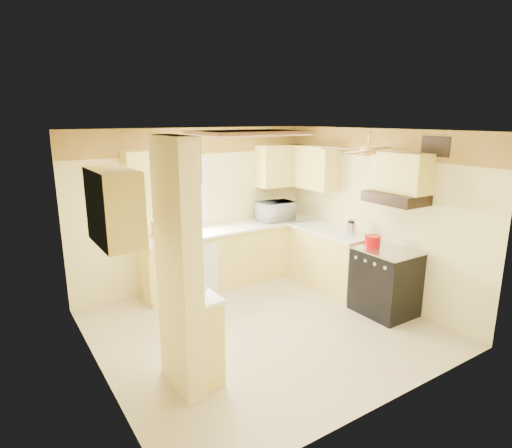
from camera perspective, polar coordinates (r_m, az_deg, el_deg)
floor at (r=5.71m, az=0.89°, el=-13.63°), size 4.00×4.00×0.00m
ceiling at (r=5.06m, az=1.00°, el=12.32°), size 4.00×4.00×0.00m
wall_back at (r=6.86m, az=-8.00°, el=2.11°), size 4.00×0.00×4.00m
wall_front at (r=3.91m, az=16.91°, el=-7.64°), size 4.00×0.00×4.00m
wall_left at (r=4.49m, az=-20.78°, el=-5.09°), size 0.00×3.80×3.80m
wall_right at (r=6.55m, az=15.59°, el=1.16°), size 0.00×3.80×3.80m
wallpaper_border at (r=6.71m, az=-8.23°, el=10.90°), size 4.00×0.02×0.40m
partition_column at (r=4.17m, az=-10.32°, el=-5.84°), size 0.20×0.70×2.50m
partition_ledge at (r=4.58m, az=-7.25°, el=-14.81°), size 0.25×0.55×0.90m
ledge_top at (r=4.37m, az=-7.44°, el=-9.41°), size 0.28×0.58×0.04m
lower_cabinets_back at (r=7.03m, az=-3.03°, el=-4.22°), size 3.00×0.60×0.90m
lower_cabinets_right at (r=6.95m, az=9.81°, el=-4.63°), size 0.60×1.40×0.90m
countertop_back at (r=6.89m, az=-3.04°, el=-0.53°), size 3.04×0.64×0.04m
countertop_right at (r=6.81m, az=9.91°, el=-0.90°), size 0.64×1.44×0.04m
dishwasher_panel at (r=6.45m, az=-7.42°, el=-6.23°), size 0.58×0.02×0.80m
window at (r=6.69m, az=-9.97°, el=4.36°), size 0.92×0.02×1.02m
upper_cab_back_left at (r=6.29m, az=-14.54°, el=6.27°), size 0.60×0.35×0.70m
upper_cab_back_right at (r=7.41m, az=3.44°, el=7.80°), size 0.90×0.35×0.70m
upper_cab_right at (r=7.21m, az=7.48°, el=7.54°), size 0.35×1.00×0.70m
upper_cab_left_wall at (r=4.14m, az=-18.37°, el=2.15°), size 0.35×0.75×0.70m
upper_cab_over_stove at (r=5.95m, az=18.88°, el=6.52°), size 0.35×0.76×0.52m
stove at (r=6.19m, az=16.89°, el=-7.32°), size 0.68×0.77×0.92m
range_hood at (r=5.94m, az=18.12°, el=3.33°), size 0.50×0.76×0.14m
poster_menu at (r=4.05m, az=-9.23°, el=2.44°), size 0.02×0.42×0.57m
poster_nashville at (r=4.23m, az=-8.89°, el=-6.22°), size 0.02×0.42×0.57m
ceiling_light_panel at (r=5.53m, az=-1.10°, el=12.01°), size 1.35×0.95×0.06m
ceiling_fan at (r=5.20m, az=14.76°, el=9.55°), size 1.15×1.15×0.26m
vent_grate at (r=5.84m, az=22.83°, el=9.51°), size 0.02×0.40×0.25m
microwave at (r=7.27m, az=2.61°, el=1.73°), size 0.61×0.44×0.33m
bowl at (r=4.37m, az=-8.07°, el=-8.77°), size 0.26×0.26×0.06m
dutch_oven at (r=6.13m, az=15.28°, el=-2.18°), size 0.23×0.23×0.15m
kettle at (r=6.54m, az=12.56°, el=-0.55°), size 0.14×0.14×0.22m
dish_rack at (r=6.41m, az=-11.82°, el=-0.94°), size 0.44×0.35×0.24m
utensil_crock at (r=6.68m, az=-8.02°, el=-0.30°), size 0.11×0.11×0.22m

